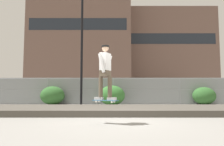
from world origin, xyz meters
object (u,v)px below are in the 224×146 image
Objects in this scene: skater at (105,69)px; street_lamp at (82,35)px; shrub_right at (204,96)px; shrub_left at (52,96)px; shrub_center at (112,95)px; parked_car_near at (79,92)px; skateboard at (105,101)px.

street_lamp is at bearing 104.06° from skater.
shrub_left is at bearing -179.06° from shrub_right.
shrub_center is 1.08× the size of shrub_right.
parked_car_near is at bearing 100.59° from street_lamp.
street_lamp is 1.74× the size of parked_car_near.
parked_car_near is (-0.86, 4.61, -3.86)m from street_lamp.
shrub_right is at bearing 0.94° from shrub_left.
skateboard is at bearing -91.66° from shrub_center.
skater is 0.38× the size of parked_car_near.
street_lamp reaches higher than skater.
shrub_right is at bearing 5.64° from shrub_center.
skater is at bearing -75.94° from street_lamp.
skater is 7.23m from shrub_center.
shrub_left is (-3.80, 7.60, -0.07)m from skateboard.
shrub_right is (6.48, 7.77, -1.07)m from skater.
skater is 10.17m from shrub_right.
shrub_left is (-1.99, 0.37, -4.08)m from street_lamp.
parked_car_near is 2.86× the size of shrub_right.
shrub_left is 4.03m from shrub_center.
skater is 0.22× the size of street_lamp.
skateboard is at bearing -75.94° from street_lamp.
skateboard is 7.16m from shrub_center.
parked_car_near reaches higher than shrub_left.
skater reaches higher than parked_car_near.
shrub_center is at bearing -174.36° from shrub_right.
street_lamp is at bearing 104.06° from skateboard.
street_lamp reaches higher than shrub_center.
shrub_right is (9.15, -4.06, -0.24)m from parked_car_near.
skateboard is 0.50× the size of shrub_left.
shrub_right is (8.29, 0.54, -4.10)m from street_lamp.
shrub_center is (0.21, 7.15, -1.02)m from skater.
shrub_left is at bearing 173.59° from shrub_center.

